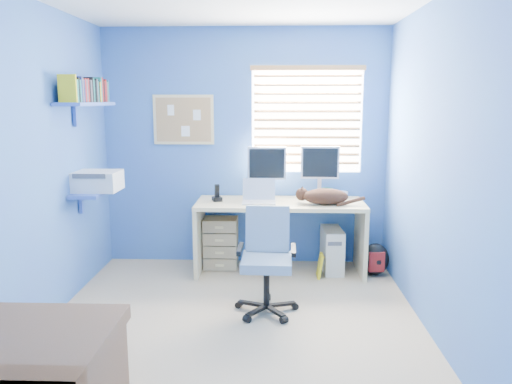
{
  "coord_description": "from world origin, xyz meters",
  "views": [
    {
      "loc": [
        0.31,
        -3.7,
        1.76
      ],
      "look_at": [
        0.15,
        0.65,
        0.95
      ],
      "focal_mm": 35.0,
      "sensor_mm": 36.0,
      "label": 1
    }
  ],
  "objects_px": {
    "laptop": "(259,192)",
    "cat": "(326,197)",
    "tower_pc": "(332,250)",
    "desk": "(280,237)",
    "office_chair": "(267,273)"
  },
  "relations": [
    {
      "from": "tower_pc",
      "to": "laptop",
      "type": "bearing_deg",
      "value": -174.67
    },
    {
      "from": "cat",
      "to": "office_chair",
      "type": "xyz_separation_m",
      "value": [
        -0.57,
        -0.86,
        -0.49
      ]
    },
    {
      "from": "desk",
      "to": "cat",
      "type": "bearing_deg",
      "value": -15.11
    },
    {
      "from": "desk",
      "to": "cat",
      "type": "distance_m",
      "value": 0.64
    },
    {
      "from": "cat",
      "to": "office_chair",
      "type": "height_order",
      "value": "cat"
    },
    {
      "from": "desk",
      "to": "office_chair",
      "type": "relative_size",
      "value": 1.95
    },
    {
      "from": "laptop",
      "to": "tower_pc",
      "type": "bearing_deg",
      "value": 6.88
    },
    {
      "from": "office_chair",
      "to": "tower_pc",
      "type": "bearing_deg",
      "value": 56.93
    },
    {
      "from": "laptop",
      "to": "tower_pc",
      "type": "distance_m",
      "value": 0.99
    },
    {
      "from": "desk",
      "to": "laptop",
      "type": "bearing_deg",
      "value": -161.91
    },
    {
      "from": "laptop",
      "to": "cat",
      "type": "bearing_deg",
      "value": -5.85
    },
    {
      "from": "desk",
      "to": "laptop",
      "type": "xyz_separation_m",
      "value": [
        -0.21,
        -0.07,
        0.48
      ]
    },
    {
      "from": "laptop",
      "to": "cat",
      "type": "height_order",
      "value": "laptop"
    },
    {
      "from": "laptop",
      "to": "desk",
      "type": "bearing_deg",
      "value": 16.64
    },
    {
      "from": "desk",
      "to": "tower_pc",
      "type": "bearing_deg",
      "value": 4.32
    }
  ]
}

